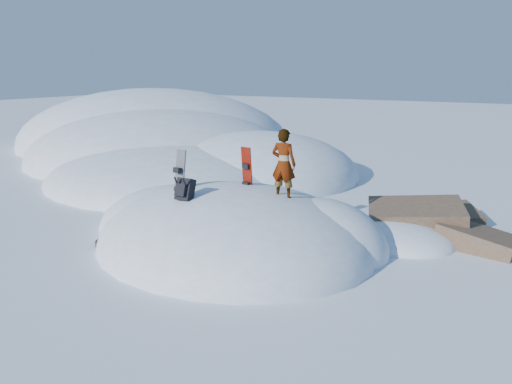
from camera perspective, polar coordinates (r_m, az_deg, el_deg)
The scene contains 9 objects.
ground at distance 12.31m, azimuth -2.63°, elevation -6.26°, with size 120.00×120.00×0.00m, color white.
snow_mound at distance 12.58m, azimuth -2.70°, elevation -5.80°, with size 8.00×6.00×3.00m.
snow_ridge at distance 26.06m, azimuth -10.38°, elevation 4.31°, with size 21.50×18.50×6.40m.
rock_outcrop at distance 13.65m, azimuth 17.83°, elevation -4.82°, with size 4.68×4.41×1.68m.
snowboard_red at distance 12.26m, azimuth -1.03°, elevation 1.69°, with size 0.31×0.23×1.54m.
snowboard_dark at distance 12.26m, azimuth -8.80°, elevation 1.13°, with size 0.34×0.30×1.60m.
backpack at distance 11.35m, azimuth -8.17°, elevation 0.28°, with size 0.39×0.48×0.60m.
gear_pile at distance 12.85m, azimuth -16.09°, elevation -5.44°, with size 0.80×0.63×0.21m.
person at distance 11.38m, azimuth 3.18°, elevation 3.20°, with size 0.59×0.39×1.62m, color slate.
Camera 1 is at (6.25, -9.72, 4.24)m, focal length 35.00 mm.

